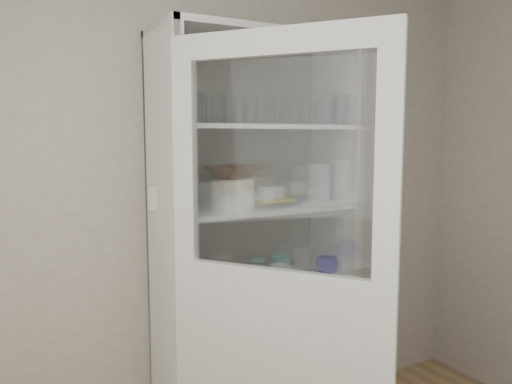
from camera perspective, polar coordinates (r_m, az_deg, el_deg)
wall_back at (r=2.62m, az=-6.23°, el=-0.33°), size 3.60×0.02×2.60m
pantry_cabinet at (r=2.62m, az=-0.67°, el=-8.28°), size 1.00×0.45×2.10m
cupboard_door at (r=2.00m, az=2.43°, el=-15.10°), size 0.57×0.74×2.00m
tumbler_0 at (r=2.19m, az=-7.82°, el=9.67°), size 0.08×0.08×0.14m
tumbler_1 at (r=2.19m, az=-6.79°, el=9.45°), size 0.07×0.07×0.13m
tumbler_2 at (r=2.29m, az=-0.60°, el=9.44°), size 0.07×0.07×0.13m
tumbler_3 at (r=2.33m, az=-0.51°, el=9.34°), size 0.08×0.08×0.13m
tumbler_4 at (r=2.39m, az=2.10°, el=9.24°), size 0.07×0.07×0.13m
tumbler_5 at (r=2.59m, az=9.45°, el=9.26°), size 0.08×0.08×0.15m
tumbler_6 at (r=2.59m, az=9.79°, el=9.26°), size 0.09×0.09×0.15m
tumbler_7 at (r=2.37m, az=-7.10°, el=9.55°), size 0.10×0.10×0.15m
tumbler_8 at (r=2.34m, az=-6.45°, el=9.44°), size 0.08×0.08×0.14m
tumbler_9 at (r=2.41m, az=-4.31°, el=9.36°), size 0.08×0.08×0.14m
tumbler_10 at (r=2.43m, az=-3.11°, el=9.40°), size 0.09×0.09×0.14m
tumbler_11 at (r=2.57m, az=2.42°, el=9.15°), size 0.08×0.08×0.14m
goblet_0 at (r=2.39m, az=-9.70°, el=9.64°), size 0.07×0.07×0.17m
goblet_1 at (r=2.58m, az=-1.43°, el=9.49°), size 0.07×0.07×0.17m
goblet_2 at (r=2.72m, az=3.65°, el=9.25°), size 0.07×0.07×0.16m
goblet_3 at (r=2.75m, az=6.01°, el=9.16°), size 0.07×0.07×0.16m
plate_stack_front at (r=2.36m, az=-2.69°, el=-0.98°), size 0.21×0.21×0.08m
plate_stack_back at (r=2.43m, az=-9.67°, el=-0.50°), size 0.23×0.23×0.11m
cream_bowl at (r=2.35m, az=-2.70°, el=0.79°), size 0.25×0.25×0.06m
terracotta_bowl at (r=2.34m, az=-2.71°, el=2.29°), size 0.28×0.28×0.06m
glass_platter at (r=2.54m, az=1.76°, el=-1.17°), size 0.34×0.34×0.02m
yellow_trivet at (r=2.54m, az=1.76°, el=-0.82°), size 0.19×0.19×0.01m
white_ramekin at (r=2.54m, az=1.77°, el=0.01°), size 0.17×0.17×0.06m
grey_bowl_stack at (r=2.68m, az=7.23°, el=1.12°), size 0.12×0.12×0.20m
mug_blue at (r=2.76m, az=8.07°, el=-8.33°), size 0.14×0.14×0.09m
mug_teal at (r=2.68m, az=2.83°, el=-8.49°), size 0.13×0.13×0.11m
mug_white at (r=2.53m, az=2.81°, el=-9.49°), size 0.12×0.12×0.10m
teal_jar at (r=2.65m, az=0.15°, el=-8.81°), size 0.08×0.08×0.10m
measuring_cups at (r=2.42m, az=-5.00°, el=-10.99°), size 0.11×0.11×0.04m
white_canister at (r=2.47m, az=-6.93°, el=-9.57°), size 0.15×0.15×0.13m
cream_dish at (r=2.67m, az=-1.12°, el=-18.22°), size 0.28×0.28×0.07m
tin_box at (r=2.79m, az=2.52°, el=-17.18°), size 0.20×0.16×0.05m
tumbler_12 at (r=2.50m, az=6.15°, el=9.31°), size 0.07×0.07×0.14m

